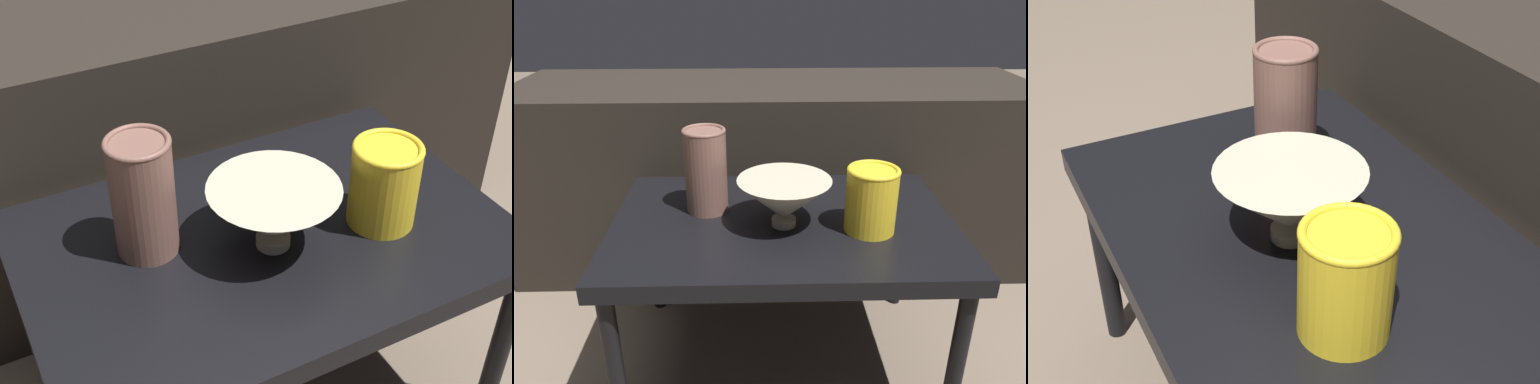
% 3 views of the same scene
% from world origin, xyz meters
% --- Properties ---
extents(table, '(0.79, 0.53, 0.41)m').
position_xyz_m(table, '(0.00, 0.00, 0.37)').
color(table, black).
rests_on(table, ground_plane).
extents(bowl, '(0.21, 0.21, 0.11)m').
position_xyz_m(bowl, '(0.00, -0.03, 0.47)').
color(bowl, '#B2A88E').
rests_on(bowl, table).
extents(vase_textured_left, '(0.10, 0.10, 0.20)m').
position_xyz_m(vase_textured_left, '(-0.18, 0.05, 0.51)').
color(vase_textured_left, brown).
rests_on(vase_textured_left, table).
extents(vase_colorful_right, '(0.11, 0.11, 0.15)m').
position_xyz_m(vase_colorful_right, '(0.19, -0.06, 0.48)').
color(vase_colorful_right, gold).
rests_on(vase_colorful_right, table).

